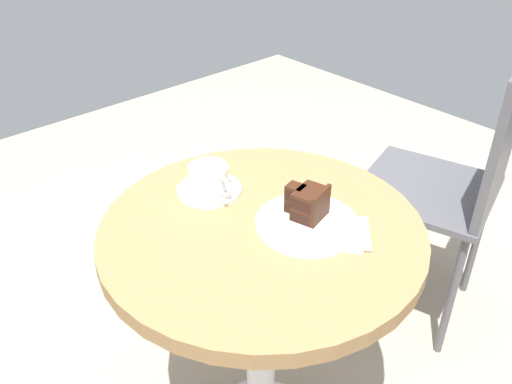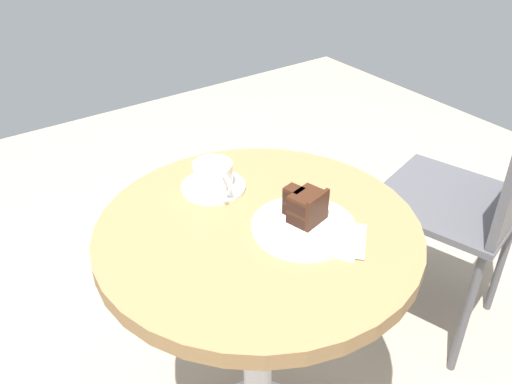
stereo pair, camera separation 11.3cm
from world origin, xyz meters
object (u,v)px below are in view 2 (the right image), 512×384
at_px(cake_slice, 306,206).
at_px(fork, 276,220).
at_px(cafe_chair, 484,188).
at_px(saucer, 214,187).
at_px(cake_plate, 303,227).
at_px(teaspoon, 229,193).
at_px(napkin, 333,238).
at_px(coffee_cup, 212,175).

height_order(cake_slice, fork, cake_slice).
distance_m(cake_slice, cafe_chair, 0.68).
height_order(saucer, cake_plate, cake_plate).
relative_size(cake_slice, cafe_chair, 0.10).
bearing_deg(cake_plate, cake_slice, 132.91).
relative_size(saucer, cafe_chair, 0.16).
height_order(teaspoon, napkin, teaspoon).
distance_m(saucer, cake_plate, 0.24).
xyz_separation_m(cake_slice, fork, (-0.03, -0.05, -0.03)).
relative_size(saucer, teaspoon, 1.74).
bearing_deg(coffee_cup, fork, 10.16).
xyz_separation_m(teaspoon, cake_plate, (0.19, 0.06, -0.00)).
relative_size(saucer, cake_slice, 1.60).
relative_size(coffee_cup, napkin, 0.68).
bearing_deg(napkin, cake_slice, -168.57).
bearing_deg(fork, cafe_chair, -77.95).
xyz_separation_m(saucer, cake_slice, (0.22, 0.08, 0.04)).
bearing_deg(cafe_chair, cake_plate, -15.28).
distance_m(cake_slice, napkin, 0.08).
xyz_separation_m(saucer, cake_plate, (0.24, 0.07, 0.00)).
height_order(coffee_cup, cafe_chair, cafe_chair).
distance_m(coffee_cup, cafe_chair, 0.79).
bearing_deg(coffee_cup, teaspoon, 16.50).
relative_size(coffee_cup, teaspoon, 1.44).
bearing_deg(fork, teaspoon, 22.74).
distance_m(cake_plate, cake_slice, 0.04).
distance_m(coffee_cup, cake_plate, 0.25).
xyz_separation_m(cake_plate, napkin, (0.06, 0.03, -0.00)).
bearing_deg(teaspoon, coffee_cup, -110.86).
bearing_deg(cake_slice, saucer, -160.12).
bearing_deg(fork, coffee_cup, 24.80).
relative_size(cake_plate, fork, 1.61).
height_order(teaspoon, cake_plate, teaspoon).
height_order(fork, napkin, fork).
height_order(saucer, coffee_cup, coffee_cup).
relative_size(teaspoon, fork, 0.63).
bearing_deg(fork, cake_plate, -124.91).
xyz_separation_m(fork, cafe_chair, (0.03, 0.70, -0.17)).
bearing_deg(saucer, cafe_chair, 72.91).
bearing_deg(teaspoon, cake_slice, 74.95).
relative_size(coffee_cup, cake_plate, 0.57).
bearing_deg(napkin, coffee_cup, -161.12).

